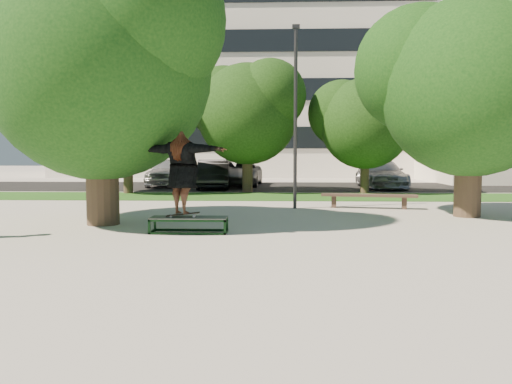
{
  "coord_description": "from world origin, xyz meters",
  "views": [
    {
      "loc": [
        0.32,
        -11.88,
        1.88
      ],
      "look_at": [
        -0.15,
        0.6,
        0.9
      ],
      "focal_mm": 35.0,
      "sensor_mm": 36.0,
      "label": 1
    }
  ],
  "objects_px": {
    "lamppost": "(295,115)",
    "car_grey": "(238,173)",
    "bench": "(369,196)",
    "grind_box": "(189,225)",
    "tree_right": "(467,77)",
    "tree_left": "(97,55)",
    "car_silver_a": "(169,172)",
    "car_silver_b": "(381,174)",
    "car_dark": "(213,174)"
  },
  "relations": [
    {
      "from": "lamppost",
      "to": "bench",
      "type": "distance_m",
      "value": 3.71
    },
    {
      "from": "tree_right",
      "to": "lamppost",
      "type": "height_order",
      "value": "tree_right"
    },
    {
      "from": "lamppost",
      "to": "car_grey",
      "type": "relative_size",
      "value": 1.16
    },
    {
      "from": "tree_right",
      "to": "lamppost",
      "type": "xyz_separation_m",
      "value": [
        -4.92,
        1.92,
        -0.94
      ]
    },
    {
      "from": "car_silver_a",
      "to": "car_silver_b",
      "type": "relative_size",
      "value": 0.93
    },
    {
      "from": "tree_right",
      "to": "car_silver_a",
      "type": "distance_m",
      "value": 17.72
    },
    {
      "from": "lamppost",
      "to": "tree_right",
      "type": "bearing_deg",
      "value": -21.28
    },
    {
      "from": "tree_left",
      "to": "car_dark",
      "type": "xyz_separation_m",
      "value": [
        1.37,
        13.2,
        -3.66
      ]
    },
    {
      "from": "car_dark",
      "to": "car_silver_b",
      "type": "xyz_separation_m",
      "value": [
        8.93,
        0.78,
        -0.02
      ]
    },
    {
      "from": "car_dark",
      "to": "bench",
      "type": "bearing_deg",
      "value": -59.94
    },
    {
      "from": "car_grey",
      "to": "car_dark",
      "type": "bearing_deg",
      "value": -115.14
    },
    {
      "from": "tree_left",
      "to": "tree_right",
      "type": "relative_size",
      "value": 1.09
    },
    {
      "from": "bench",
      "to": "car_silver_a",
      "type": "height_order",
      "value": "car_silver_a"
    },
    {
      "from": "car_silver_a",
      "to": "car_dark",
      "type": "bearing_deg",
      "value": -31.83
    },
    {
      "from": "tree_left",
      "to": "bench",
      "type": "height_order",
      "value": "tree_left"
    },
    {
      "from": "bench",
      "to": "car_silver_a",
      "type": "relative_size",
      "value": 0.67
    },
    {
      "from": "tree_right",
      "to": "bench",
      "type": "xyz_separation_m",
      "value": [
        -2.42,
        2.0,
        -3.69
      ]
    },
    {
      "from": "car_silver_a",
      "to": "bench",
      "type": "bearing_deg",
      "value": -48.76
    },
    {
      "from": "tree_right",
      "to": "car_dark",
      "type": "height_order",
      "value": "tree_right"
    },
    {
      "from": "car_silver_a",
      "to": "lamppost",
      "type": "bearing_deg",
      "value": -57.54
    },
    {
      "from": "bench",
      "to": "tree_right",
      "type": "bearing_deg",
      "value": -29.77
    },
    {
      "from": "tree_left",
      "to": "car_grey",
      "type": "xyz_separation_m",
      "value": [
        2.52,
        15.41,
        -3.69
      ]
    },
    {
      "from": "bench",
      "to": "car_dark",
      "type": "bearing_deg",
      "value": 134.72
    },
    {
      "from": "lamppost",
      "to": "car_dark",
      "type": "distance_m",
      "value": 10.37
    },
    {
      "from": "car_silver_b",
      "to": "car_silver_a",
      "type": "bearing_deg",
      "value": 174.0
    },
    {
      "from": "bench",
      "to": "car_silver_b",
      "type": "xyz_separation_m",
      "value": [
        2.5,
        9.99,
        0.34
      ]
    },
    {
      "from": "bench",
      "to": "car_silver_b",
      "type": "bearing_deg",
      "value": 85.76
    },
    {
      "from": "car_dark",
      "to": "car_grey",
      "type": "bearing_deg",
      "value": 57.59
    },
    {
      "from": "tree_right",
      "to": "bench",
      "type": "height_order",
      "value": "tree_right"
    },
    {
      "from": "tree_left",
      "to": "tree_right",
      "type": "distance_m",
      "value": 10.41
    },
    {
      "from": "tree_right",
      "to": "car_grey",
      "type": "bearing_deg",
      "value": 119.83
    },
    {
      "from": "grind_box",
      "to": "car_dark",
      "type": "xyz_separation_m",
      "value": [
        -1.22,
        14.59,
        0.58
      ]
    },
    {
      "from": "tree_left",
      "to": "car_grey",
      "type": "bearing_deg",
      "value": 80.72
    },
    {
      "from": "grind_box",
      "to": "car_grey",
      "type": "relative_size",
      "value": 0.34
    },
    {
      "from": "car_silver_a",
      "to": "car_dark",
      "type": "relative_size",
      "value": 1.03
    },
    {
      "from": "car_dark",
      "to": "car_silver_b",
      "type": "bearing_deg",
      "value": 0.14
    },
    {
      "from": "lamppost",
      "to": "car_silver_b",
      "type": "height_order",
      "value": "lamppost"
    },
    {
      "from": "tree_left",
      "to": "car_silver_b",
      "type": "height_order",
      "value": "tree_left"
    },
    {
      "from": "tree_left",
      "to": "car_silver_b",
      "type": "bearing_deg",
      "value": 53.63
    },
    {
      "from": "bench",
      "to": "car_silver_b",
      "type": "height_order",
      "value": "car_silver_b"
    },
    {
      "from": "tree_right",
      "to": "car_silver_a",
      "type": "bearing_deg",
      "value": 131.68
    },
    {
      "from": "grind_box",
      "to": "car_silver_b",
      "type": "bearing_deg",
      "value": 63.39
    },
    {
      "from": "lamppost",
      "to": "tree_left",
      "type": "bearing_deg",
      "value": -143.58
    },
    {
      "from": "bench",
      "to": "grind_box",
      "type": "bearing_deg",
      "value": -124.2
    },
    {
      "from": "car_dark",
      "to": "lamppost",
      "type": "bearing_deg",
      "value": -71.95
    },
    {
      "from": "tree_left",
      "to": "bench",
      "type": "bearing_deg",
      "value": 27.11
    },
    {
      "from": "bench",
      "to": "car_silver_a",
      "type": "bearing_deg",
      "value": 139.59
    },
    {
      "from": "car_silver_b",
      "to": "tree_left",
      "type": "bearing_deg",
      "value": -127.38
    },
    {
      "from": "grind_box",
      "to": "bench",
      "type": "xyz_separation_m",
      "value": [
        5.2,
        5.39,
        0.22
      ]
    },
    {
      "from": "lamppost",
      "to": "car_grey",
      "type": "bearing_deg",
      "value": 103.56
    }
  ]
}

